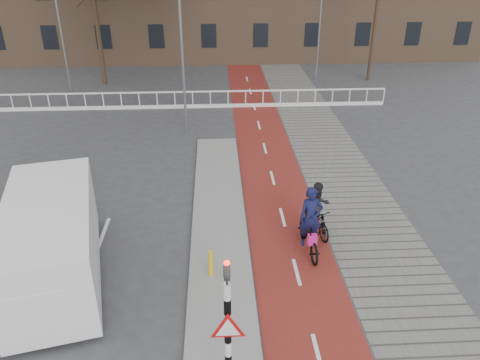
{
  "coord_description": "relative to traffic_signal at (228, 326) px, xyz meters",
  "views": [
    {
      "loc": [
        -0.73,
        -8.68,
        8.58
      ],
      "look_at": [
        0.02,
        5.0,
        1.5
      ],
      "focal_mm": 35.0,
      "sensor_mm": 36.0,
      "label": 1
    }
  ],
  "objects": [
    {
      "name": "ground",
      "position": [
        0.6,
        2.02,
        -1.99
      ],
      "size": [
        120.0,
        120.0,
        0.0
      ],
      "primitive_type": "plane",
      "color": "#38383A",
      "rests_on": "ground"
    },
    {
      "name": "bike_lane",
      "position": [
        2.1,
        12.02,
        -1.98
      ],
      "size": [
        2.5,
        60.0,
        0.01
      ],
      "primitive_type": "cube",
      "color": "maroon",
      "rests_on": "ground"
    },
    {
      "name": "sidewalk",
      "position": [
        4.9,
        12.02,
        -1.98
      ],
      "size": [
        3.0,
        60.0,
        0.01
      ],
      "primitive_type": "cube",
      "color": "slate",
      "rests_on": "ground"
    },
    {
      "name": "curb_island",
      "position": [
        -0.1,
        6.02,
        -1.93
      ],
      "size": [
        1.8,
        16.0,
        0.12
      ],
      "primitive_type": "cube",
      "color": "gray",
      "rests_on": "ground"
    },
    {
      "name": "traffic_signal",
      "position": [
        0.0,
        0.0,
        0.0
      ],
      "size": [
        0.8,
        0.8,
        3.68
      ],
      "color": "black",
      "rests_on": "curb_island"
    },
    {
      "name": "bollard",
      "position": [
        -0.37,
        3.88,
        -1.46
      ],
      "size": [
        0.12,
        0.12,
        0.82
      ],
      "primitive_type": "cylinder",
      "color": "yellow",
      "rests_on": "curb_island"
    },
    {
      "name": "cyclist_near",
      "position": [
        2.63,
        5.06,
        -1.26
      ],
      "size": [
        0.86,
        2.14,
        2.16
      ],
      "rotation": [
        0.0,
        0.0,
        0.06
      ],
      "color": "black",
      "rests_on": "bike_lane"
    },
    {
      "name": "cyclist_far",
      "position": [
        3.05,
        5.99,
        -1.22
      ],
      "size": [
        0.9,
        1.76,
        1.83
      ],
      "rotation": [
        0.0,
        0.0,
        0.26
      ],
      "color": "black",
      "rests_on": "bike_lane"
    },
    {
      "name": "van",
      "position": [
        -4.67,
        4.13,
        -0.72
      ],
      "size": [
        3.45,
        5.95,
        2.4
      ],
      "rotation": [
        0.0,
        0.0,
        0.23
      ],
      "color": "white",
      "rests_on": "ground"
    },
    {
      "name": "railing",
      "position": [
        -4.4,
        19.02,
        -1.68
      ],
      "size": [
        28.0,
        0.1,
        0.99
      ],
      "color": "silver",
      "rests_on": "ground"
    },
    {
      "name": "tree_mid",
      "position": [
        -7.4,
        24.31,
        1.56
      ],
      "size": [
        0.27,
        0.27,
        7.1
      ],
      "primitive_type": "cylinder",
      "color": "black",
      "rests_on": "ground"
    },
    {
      "name": "tree_right",
      "position": [
        10.33,
        24.32,
        2.11
      ],
      "size": [
        0.22,
        0.22,
        8.2
      ],
      "primitive_type": "cylinder",
      "color": "black",
      "rests_on": "ground"
    },
    {
      "name": "streetlight_near",
      "position": [
        -1.58,
        15.11,
        1.92
      ],
      "size": [
        0.12,
        0.12,
        7.81
      ],
      "primitive_type": "cylinder",
      "color": "slate",
      "rests_on": "ground"
    },
    {
      "name": "streetlight_left",
      "position": [
        -9.26,
        22.84,
        1.89
      ],
      "size": [
        0.12,
        0.12,
        7.75
      ],
      "primitive_type": "cylinder",
      "color": "slate",
      "rests_on": "ground"
    },
    {
      "name": "streetlight_right",
      "position": [
        6.78,
        24.57,
        2.03
      ],
      "size": [
        0.12,
        0.12,
        8.03
      ],
      "primitive_type": "cylinder",
      "color": "slate",
      "rests_on": "ground"
    }
  ]
}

